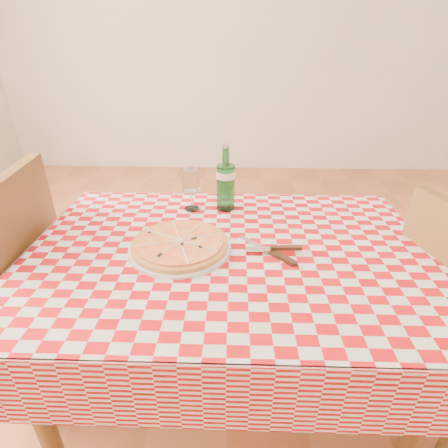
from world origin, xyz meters
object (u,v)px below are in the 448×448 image
at_px(pizza_plate, 180,243).
at_px(wine_glass, 191,190).
at_px(water_bottle, 226,178).
at_px(dining_table, 229,274).
at_px(chair_far, 9,282).

xyz_separation_m(pizza_plate, wine_glass, (0.01, 0.30, 0.06)).
xyz_separation_m(pizza_plate, water_bottle, (0.14, 0.31, 0.11)).
bearing_deg(dining_table, chair_far, 176.01).
height_order(dining_table, wine_glass, wine_glass).
relative_size(pizza_plate, wine_glass, 1.96).
distance_m(pizza_plate, water_bottle, 0.35).
xyz_separation_m(chair_far, pizza_plate, (0.66, -0.06, 0.22)).
bearing_deg(water_bottle, wine_glass, -175.47).
height_order(pizza_plate, water_bottle, water_bottle).
distance_m(chair_far, wine_glass, 0.76).
height_order(dining_table, pizza_plate, pizza_plate).
bearing_deg(wine_glass, water_bottle, 4.53).
bearing_deg(chair_far, wine_glass, -166.56).
height_order(chair_far, water_bottle, water_bottle).
relative_size(water_bottle, wine_glass, 1.55).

